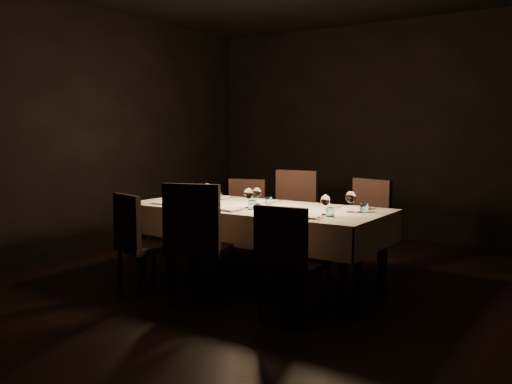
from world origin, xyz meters
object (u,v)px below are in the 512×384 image
Objects in this scene: dining_table at (256,214)px; chair_near_right at (286,257)px; chair_near_left at (138,238)px; chair_far_right at (363,224)px; chair_far_left at (245,215)px; chair_near_center at (198,238)px; chair_far_center at (291,214)px.

chair_near_right is at bearing -44.30° from dining_table.
chair_near_left is at bearing -131.32° from dining_table.
chair_near_left is 0.92× the size of chair_far_right.
chair_far_right is (1.52, 1.68, 0.04)m from chair_near_left.
dining_table is at bearing -68.06° from chair_far_left.
chair_near_left is 1.54m from chair_near_right.
chair_near_center is 1.78m from chair_far_left.
chair_near_center is 1.85m from chair_far_right.
chair_far_left is at bearing -75.29° from chair_near_left.
chair_near_right is 0.92× the size of chair_far_right.
chair_far_left is at bearing 130.49° from dining_table.
chair_near_right is at bearing 166.62° from chair_near_center.
dining_table is at bearing -110.00° from chair_near_center.
chair_near_left is 2.26m from chair_far_right.
chair_near_right reaches higher than dining_table.
chair_far_center is (-0.90, 1.64, 0.06)m from chair_near_right.
chair_near_left is at bearing -114.43° from chair_far_right.
chair_far_right is (0.77, 0.83, -0.14)m from dining_table.
chair_far_right is at bearing 47.13° from dining_table.
chair_far_right is (1.48, -0.00, 0.03)m from chair_far_left.
chair_far_left is 1.49m from chair_far_right.
chair_far_center is (0.64, 1.71, 0.06)m from chair_near_left.
chair_near_center is 1.14× the size of chair_far_left.
chair_near_center is (0.69, 0.03, 0.06)m from chair_near_left.
chair_far_center is at bearing -164.45° from chair_far_right.
dining_table is 2.53× the size of chair_far_right.
chair_near_right is 0.87× the size of chair_far_center.
chair_near_center is 1.15× the size of chair_near_right.
dining_table is 0.83m from chair_near_center.
dining_table is 1.14m from chair_far_right.
chair_far_left reaches higher than chair_near_right.
dining_table is 2.75× the size of chair_near_left.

